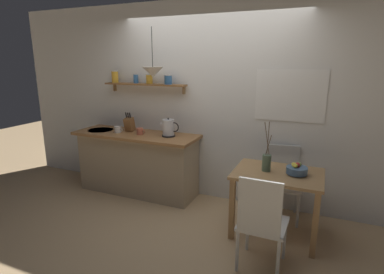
# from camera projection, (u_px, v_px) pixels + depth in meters

# --- Properties ---
(ground_plane) EXTENTS (14.00, 14.00, 0.00)m
(ground_plane) POSITION_uv_depth(u_px,v_px,m) (191.00, 213.00, 3.96)
(ground_plane) COLOR tan
(back_wall) EXTENTS (6.80, 0.11, 2.70)m
(back_wall) POSITION_uv_depth(u_px,v_px,m) (224.00, 104.00, 4.13)
(back_wall) COLOR white
(back_wall) RESTS_ON ground_plane
(kitchen_counter) EXTENTS (1.83, 0.63, 0.90)m
(kitchen_counter) POSITION_uv_depth(u_px,v_px,m) (138.00, 162.00, 4.51)
(kitchen_counter) COLOR tan
(kitchen_counter) RESTS_ON ground_plane
(wall_shelf) EXTENTS (1.26, 0.20, 0.30)m
(wall_shelf) POSITION_uv_depth(u_px,v_px,m) (143.00, 82.00, 4.37)
(wall_shelf) COLOR brown
(dining_table) EXTENTS (0.94, 0.69, 0.74)m
(dining_table) POSITION_uv_depth(u_px,v_px,m) (277.00, 183.00, 3.36)
(dining_table) COLOR tan
(dining_table) RESTS_ON ground_plane
(dining_chair_near) EXTENTS (0.44, 0.44, 0.95)m
(dining_chair_near) POSITION_uv_depth(u_px,v_px,m) (261.00, 220.00, 2.77)
(dining_chair_near) COLOR silver
(dining_chair_near) RESTS_ON ground_plane
(dining_chair_far) EXTENTS (0.49, 0.50, 0.89)m
(dining_chair_far) POSITION_uv_depth(u_px,v_px,m) (282.00, 178.00, 3.81)
(dining_chair_far) COLOR silver
(dining_chair_far) RESTS_ON ground_plane
(fruit_bowl) EXTENTS (0.22, 0.22, 0.13)m
(fruit_bowl) POSITION_uv_depth(u_px,v_px,m) (297.00, 170.00, 3.25)
(fruit_bowl) COLOR #51759E
(fruit_bowl) RESTS_ON dining_table
(twig_vase) EXTENTS (0.10, 0.10, 0.55)m
(twig_vase) POSITION_uv_depth(u_px,v_px,m) (267.00, 162.00, 3.36)
(twig_vase) COLOR #567056
(twig_vase) RESTS_ON dining_table
(electric_kettle) EXTENTS (0.28, 0.18, 0.26)m
(electric_kettle) POSITION_uv_depth(u_px,v_px,m) (169.00, 128.00, 4.19)
(electric_kettle) COLOR black
(electric_kettle) RESTS_ON kitchen_counter
(knife_block) EXTENTS (0.12, 0.15, 0.29)m
(knife_block) POSITION_uv_depth(u_px,v_px,m) (129.00, 124.00, 4.48)
(knife_block) COLOR brown
(knife_block) RESTS_ON kitchen_counter
(coffee_mug_by_sink) EXTENTS (0.13, 0.09, 0.09)m
(coffee_mug_by_sink) POSITION_uv_depth(u_px,v_px,m) (118.00, 129.00, 4.42)
(coffee_mug_by_sink) COLOR white
(coffee_mug_by_sink) RESTS_ON kitchen_counter
(coffee_mug_spare) EXTENTS (0.13, 0.09, 0.09)m
(coffee_mug_spare) POSITION_uv_depth(u_px,v_px,m) (140.00, 131.00, 4.31)
(coffee_mug_spare) COLOR #C6664C
(coffee_mug_spare) RESTS_ON kitchen_counter
(pendant_lamp) EXTENTS (0.28, 0.28, 0.63)m
(pendant_lamp) POSITION_uv_depth(u_px,v_px,m) (153.00, 72.00, 4.02)
(pendant_lamp) COLOR black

